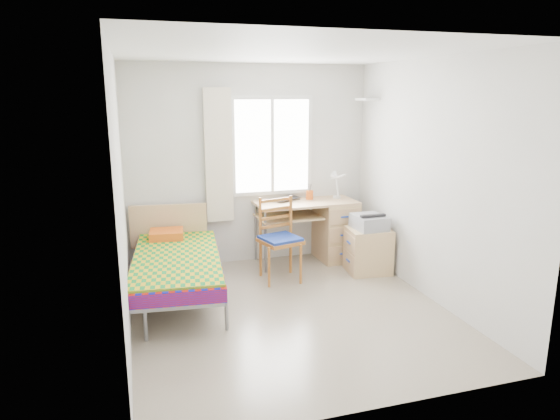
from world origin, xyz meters
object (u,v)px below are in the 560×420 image
object	(u,v)px
printer	(369,222)
bed	(176,261)
desk	(330,227)
cabinet	(368,250)
chair	(280,234)

from	to	relation	value
printer	bed	bearing A→B (deg)	-178.48
desk	cabinet	distance (m)	0.68
chair	printer	xyz separation A→B (m)	(1.14, -0.11, 0.10)
chair	cabinet	world-z (taller)	chair
bed	chair	world-z (taller)	chair
chair	cabinet	size ratio (longest dim) A/B	1.76
desk	printer	bearing A→B (deg)	-68.13
chair	printer	size ratio (longest dim) A/B	2.36
printer	desk	bearing A→B (deg)	112.51
desk	cabinet	xyz separation A→B (m)	(0.26, -0.60, -0.17)
bed	desk	size ratio (longest dim) A/B	1.55
printer	chair	bearing A→B (deg)	173.61
chair	printer	bearing A→B (deg)	-20.25
desk	cabinet	world-z (taller)	desk
bed	chair	distance (m)	1.29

